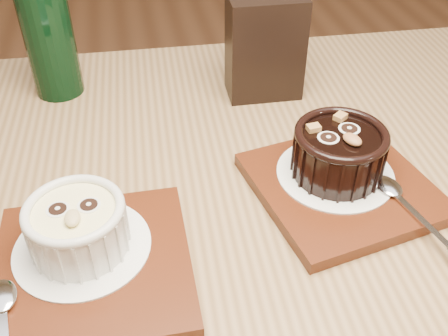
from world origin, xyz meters
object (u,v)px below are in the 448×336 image
(table, at_px, (210,273))
(tray_left, at_px, (94,267))
(condiment_stand, at_px, (265,47))
(green_bottle, at_px, (47,28))
(ramekin_white, at_px, (77,225))
(ramekin_dark, at_px, (339,151))
(tray_right, at_px, (341,187))

(table, xyz_separation_m, tray_left, (-0.12, -0.05, 0.10))
(condiment_stand, relative_size, green_bottle, 0.57)
(table, relative_size, green_bottle, 4.98)
(ramekin_white, relative_size, ramekin_dark, 0.92)
(tray_right, bearing_deg, condiment_stand, 98.12)
(tray_left, xyz_separation_m, condiment_stand, (0.24, 0.29, 0.06))
(tray_left, distance_m, ramekin_dark, 0.28)
(ramekin_dark, bearing_deg, table, 167.56)
(tray_right, bearing_deg, ramekin_dark, 103.66)
(ramekin_white, distance_m, tray_right, 0.28)
(table, distance_m, condiment_stand, 0.31)
(tray_right, bearing_deg, table, -175.77)
(ramekin_white, distance_m, ramekin_dark, 0.28)
(green_bottle, bearing_deg, tray_right, -42.05)
(condiment_stand, bearing_deg, ramekin_dark, -82.25)
(tray_left, relative_size, tray_right, 1.00)
(tray_left, distance_m, condiment_stand, 0.38)
(table, distance_m, tray_left, 0.16)
(ramekin_white, distance_m, green_bottle, 0.33)
(condiment_stand, bearing_deg, tray_left, -129.66)
(ramekin_white, bearing_deg, green_bottle, 96.01)
(tray_left, height_order, ramekin_dark, ramekin_dark)
(ramekin_dark, xyz_separation_m, green_bottle, (-0.31, 0.27, 0.05))
(ramekin_dark, bearing_deg, condiment_stand, 75.72)
(ramekin_dark, bearing_deg, ramekin_white, 169.60)
(table, xyz_separation_m, condiment_stand, (0.12, 0.23, 0.16))
(table, distance_m, tray_right, 0.18)
(ramekin_white, height_order, tray_right, ramekin_white)
(tray_left, distance_m, green_bottle, 0.36)
(ramekin_white, bearing_deg, ramekin_dark, 11.34)
(ramekin_dark, relative_size, condiment_stand, 0.72)
(tray_left, xyz_separation_m, tray_right, (0.27, 0.06, 0.00))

